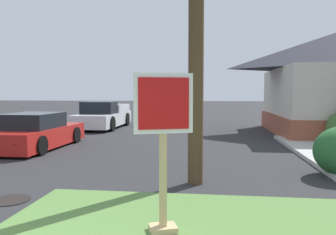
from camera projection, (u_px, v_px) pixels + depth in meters
The scene contains 4 objects.
stop_sign at pixel (163, 154), 4.49m from camera, with size 0.75×0.39×2.13m.
manhole_cover at pixel (10, 200), 6.16m from camera, with size 0.70×0.70×0.02m, color black.
parked_sedan_red at pixel (36, 133), 11.96m from camera, with size 1.95×4.38×1.25m.
pickup_truck_white at pixel (103, 117), 18.77m from camera, with size 2.07×5.12×1.48m.
Camera 1 is at (2.31, -2.22, 1.95)m, focal length 36.30 mm.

